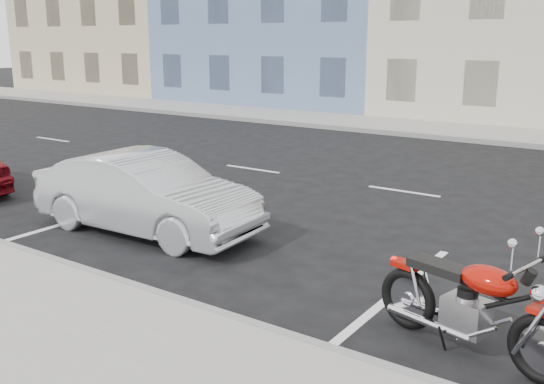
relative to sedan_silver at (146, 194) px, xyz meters
The scene contains 5 objects.
ground 6.78m from the sedan_silver, 48.65° to the left, with size 120.00×120.00×0.00m, color black.
sidewalk_far 13.79m from the sedan_silver, 92.25° to the left, with size 80.00×3.40×0.15m, color gray.
curb_near 2.09m from the sedan_silver, 105.64° to the right, with size 80.00×0.12×0.16m, color gray.
curb_far 12.09m from the sedan_silver, 92.57° to the left, with size 80.00×0.12×0.16m, color gray.
sedan_silver is the anchor object (origin of this frame).
Camera 1 is at (2.78, -11.87, 3.17)m, focal length 40.00 mm.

